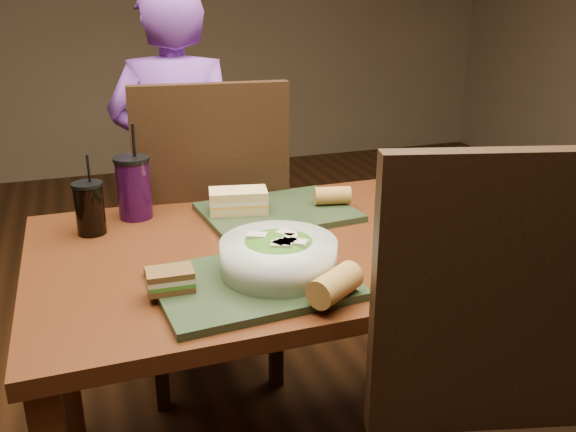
% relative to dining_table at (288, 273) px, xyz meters
% --- Properties ---
extents(dining_table, '(1.30, 0.85, 0.75)m').
position_rel_dining_table_xyz_m(dining_table, '(0.00, 0.00, 0.00)').
color(dining_table, '#4C220F').
rests_on(dining_table, ground).
extents(chair_near, '(0.59, 0.60, 1.11)m').
position_rel_dining_table_xyz_m(chair_near, '(0.22, -0.67, -0.04)').
color(chair_near, black).
rests_on(chair_near, ground).
extents(chair_far, '(0.53, 0.53, 1.11)m').
position_rel_dining_table_xyz_m(chair_far, '(-0.10, 0.53, -0.04)').
color(chair_far, black).
rests_on(chair_far, ground).
extents(diner, '(0.60, 0.48, 1.42)m').
position_rel_dining_table_xyz_m(diner, '(-0.12, 0.95, 0.05)').
color(diner, purple).
rests_on(diner, ground).
extents(tray_near, '(0.44, 0.35, 0.02)m').
position_rel_dining_table_xyz_m(tray_near, '(-0.16, -0.22, 0.10)').
color(tray_near, '#222E19').
rests_on(tray_near, dining_table).
extents(tray_far, '(0.45, 0.36, 0.02)m').
position_rel_dining_table_xyz_m(tray_far, '(0.04, 0.20, 0.10)').
color(tray_far, '#222E19').
rests_on(tray_far, dining_table).
extents(salad_bowl, '(0.26, 0.26, 0.09)m').
position_rel_dining_table_xyz_m(salad_bowl, '(-0.09, -0.21, 0.15)').
color(salad_bowl, silver).
rests_on(salad_bowl, tray_near).
extents(soup_bowl, '(0.25, 0.25, 0.07)m').
position_rel_dining_table_xyz_m(soup_bowl, '(0.41, -0.22, 0.12)').
color(soup_bowl, white).
rests_on(soup_bowl, dining_table).
extents(sandwich_near, '(0.10, 0.07, 0.05)m').
position_rel_dining_table_xyz_m(sandwich_near, '(-0.34, -0.21, 0.13)').
color(sandwich_near, '#593819').
rests_on(sandwich_near, tray_near).
extents(sandwich_far, '(0.18, 0.12, 0.07)m').
position_rel_dining_table_xyz_m(sandwich_far, '(-0.07, 0.22, 0.14)').
color(sandwich_far, tan).
rests_on(sandwich_far, tray_far).
extents(baguette_near, '(0.14, 0.12, 0.06)m').
position_rel_dining_table_xyz_m(baguette_near, '(-0.03, -0.36, 0.14)').
color(baguette_near, '#AD7533').
rests_on(baguette_near, tray_near).
extents(baguette_far, '(0.11, 0.07, 0.05)m').
position_rel_dining_table_xyz_m(baguette_far, '(0.21, 0.19, 0.13)').
color(baguette_far, '#AD7533').
rests_on(baguette_far, tray_far).
extents(cup_cola, '(0.08, 0.08, 0.22)m').
position_rel_dining_table_xyz_m(cup_cola, '(-0.48, 0.23, 0.16)').
color(cup_cola, black).
rests_on(cup_cola, dining_table).
extents(cup_berry, '(0.10, 0.10, 0.28)m').
position_rel_dining_table_xyz_m(cup_berry, '(-0.35, 0.32, 0.18)').
color(cup_berry, black).
rests_on(cup_berry, dining_table).
extents(chip_bag, '(0.12, 0.08, 0.15)m').
position_rel_dining_table_xyz_m(chip_bag, '(0.48, 0.20, 0.16)').
color(chip_bag, black).
rests_on(chip_bag, dining_table).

